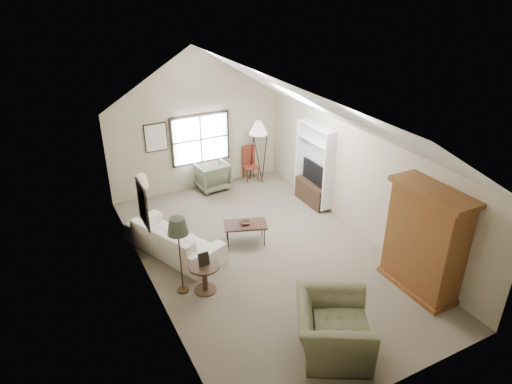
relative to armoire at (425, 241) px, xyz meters
name	(u,v)px	position (x,y,z in m)	size (l,w,h in m)	color
room_shell	(266,116)	(-2.18, 2.40, 2.11)	(5.01, 8.01, 4.00)	#726451
window	(201,139)	(-2.08, 6.36, 0.35)	(1.72, 0.08, 1.42)	black
skylight	(298,97)	(-0.88, 3.30, 2.12)	(0.80, 1.20, 0.52)	white
wall_art	(150,169)	(-4.06, 4.34, 0.63)	(1.97, 3.71, 0.88)	black
armoire	(425,241)	(0.00, 0.00, 0.00)	(0.60, 1.50, 2.20)	brown
tv_alcove	(314,164)	(0.16, 4.00, 0.05)	(0.32, 1.30, 2.10)	white
media_console	(312,193)	(0.14, 4.00, -0.80)	(0.34, 1.18, 0.60)	#382316
tv_panel	(313,172)	(0.14, 4.00, -0.18)	(0.05, 0.90, 0.55)	black
sofa	(174,238)	(-3.90, 3.46, -0.75)	(2.41, 0.94, 0.71)	white
armchair_near	(333,328)	(-2.49, -0.55, -0.65)	(1.38, 1.21, 0.90)	#5A5B3F
armchair_far	(212,175)	(-1.90, 6.10, -0.70)	(0.86, 0.88, 0.81)	#5A5F42
coffee_table	(245,233)	(-2.32, 3.06, -0.85)	(0.97, 0.54, 0.50)	#362016
bowl	(245,223)	(-2.32, 3.06, -0.57)	(0.23, 0.23, 0.06)	#3C2218
side_table	(205,278)	(-3.80, 1.86, -0.80)	(0.61, 0.61, 0.61)	#3D2919
side_chair	(251,164)	(-0.65, 6.10, -0.58)	(0.40, 0.40, 1.04)	maroon
tripod_lamp	(258,151)	(-0.45, 6.00, -0.17)	(0.54, 0.54, 1.85)	silver
dark_lamp	(180,255)	(-4.20, 2.06, -0.26)	(0.40, 0.40, 1.68)	#292C1F
tan_lamp	(144,203)	(-4.20, 4.66, -0.34)	(0.30, 0.30, 1.51)	tan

